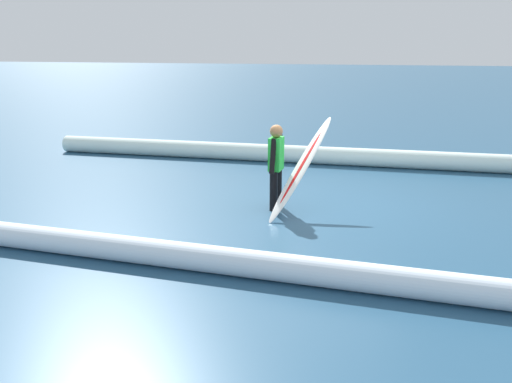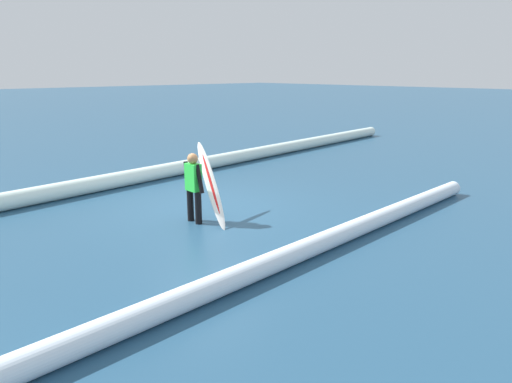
# 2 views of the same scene
# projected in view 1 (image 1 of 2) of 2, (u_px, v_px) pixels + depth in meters

# --- Properties ---
(ground_plane) EXTENTS (162.76, 162.76, 0.00)m
(ground_plane) POSITION_uv_depth(u_px,v_px,m) (331.00, 203.00, 9.47)
(ground_plane) COLOR #264F6E
(surfer) EXTENTS (0.22, 0.63, 1.47)m
(surfer) POSITION_uv_depth(u_px,v_px,m) (276.00, 162.00, 8.94)
(surfer) COLOR black
(surfer) RESTS_ON ground_plane
(surfboard) EXTENTS (0.90, 1.76, 1.56)m
(surfboard) POSITION_uv_depth(u_px,v_px,m) (301.00, 167.00, 8.83)
(surfboard) COLOR white
(surfboard) RESTS_ON ground_plane
(wave_crest_foreground) EXTENTS (20.86, 1.58, 0.43)m
(wave_crest_foreground) POSITION_uv_depth(u_px,v_px,m) (477.00, 163.00, 11.79)
(wave_crest_foreground) COLOR white
(wave_crest_foreground) RESTS_ON ground_plane
(wave_crest_midground) EXTENTS (15.57, 0.38, 0.35)m
(wave_crest_midground) POSITION_uv_depth(u_px,v_px,m) (100.00, 246.00, 6.95)
(wave_crest_midground) COLOR white
(wave_crest_midground) RESTS_ON ground_plane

